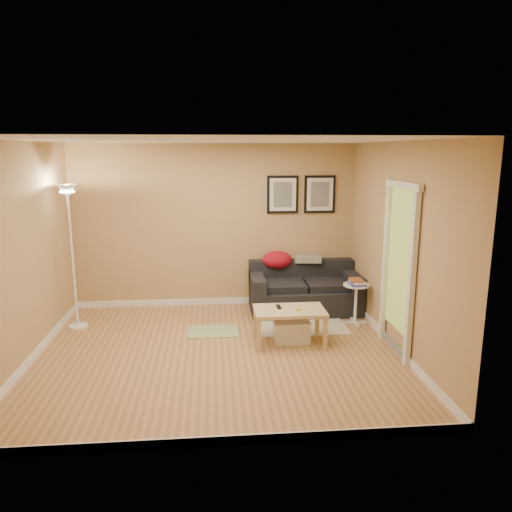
{
  "coord_description": "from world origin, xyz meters",
  "views": [
    {
      "loc": [
        -0.05,
        -5.74,
        2.48
      ],
      "look_at": [
        0.55,
        0.85,
        1.05
      ],
      "focal_mm": 34.14,
      "sensor_mm": 36.0,
      "label": 1
    }
  ],
  "objects_px": {
    "coffee_table": "(289,326)",
    "storage_bin": "(291,331)",
    "sofa": "(305,288)",
    "side_table": "(356,304)",
    "floor_lamp": "(73,262)",
    "book_stack": "(357,282)"
  },
  "relations": [
    {
      "from": "coffee_table",
      "to": "sofa",
      "type": "bearing_deg",
      "value": 89.29
    },
    {
      "from": "side_table",
      "to": "book_stack",
      "type": "xyz_separation_m",
      "value": [
        -0.0,
        -0.02,
        0.34
      ]
    },
    {
      "from": "book_stack",
      "to": "floor_lamp",
      "type": "distance_m",
      "value": 4.04
    },
    {
      "from": "book_stack",
      "to": "side_table",
      "type": "bearing_deg",
      "value": 91.45
    },
    {
      "from": "coffee_table",
      "to": "side_table",
      "type": "height_order",
      "value": "side_table"
    },
    {
      "from": "book_stack",
      "to": "coffee_table",
      "type": "bearing_deg",
      "value": -140.28
    },
    {
      "from": "book_stack",
      "to": "floor_lamp",
      "type": "height_order",
      "value": "floor_lamp"
    },
    {
      "from": "sofa",
      "to": "storage_bin",
      "type": "xyz_separation_m",
      "value": [
        -0.41,
        -1.24,
        -0.23
      ]
    },
    {
      "from": "sofa",
      "to": "side_table",
      "type": "bearing_deg",
      "value": -44.23
    },
    {
      "from": "sofa",
      "to": "storage_bin",
      "type": "distance_m",
      "value": 1.32
    },
    {
      "from": "coffee_table",
      "to": "storage_bin",
      "type": "bearing_deg",
      "value": 71.6
    },
    {
      "from": "coffee_table",
      "to": "floor_lamp",
      "type": "height_order",
      "value": "floor_lamp"
    },
    {
      "from": "sofa",
      "to": "floor_lamp",
      "type": "xyz_separation_m",
      "value": [
        -3.38,
        -0.45,
        0.6
      ]
    },
    {
      "from": "storage_bin",
      "to": "book_stack",
      "type": "bearing_deg",
      "value": 29.5
    },
    {
      "from": "book_stack",
      "to": "floor_lamp",
      "type": "xyz_separation_m",
      "value": [
        -4.02,
        0.2,
        0.34
      ]
    },
    {
      "from": "book_stack",
      "to": "storage_bin",
      "type": "bearing_deg",
      "value": -141.27
    },
    {
      "from": "side_table",
      "to": "book_stack",
      "type": "height_order",
      "value": "book_stack"
    },
    {
      "from": "sofa",
      "to": "coffee_table",
      "type": "distance_m",
      "value": 1.36
    },
    {
      "from": "coffee_table",
      "to": "floor_lamp",
      "type": "xyz_separation_m",
      "value": [
        -2.94,
        0.83,
        0.74
      ]
    },
    {
      "from": "floor_lamp",
      "to": "side_table",
      "type": "bearing_deg",
      "value": -2.5
    },
    {
      "from": "side_table",
      "to": "book_stack",
      "type": "distance_m",
      "value": 0.34
    },
    {
      "from": "sofa",
      "to": "floor_lamp",
      "type": "bearing_deg",
      "value": -172.46
    }
  ]
}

